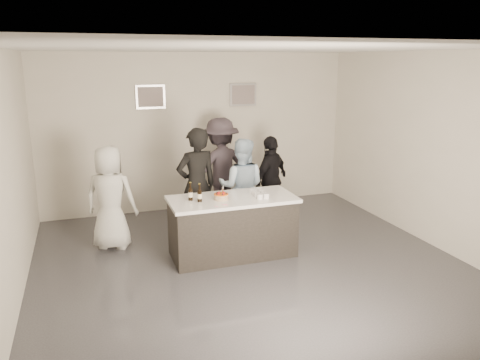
{
  "coord_description": "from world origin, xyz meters",
  "views": [
    {
      "loc": [
        -2.13,
        -5.79,
        2.86
      ],
      "look_at": [
        0.0,
        0.5,
        1.15
      ],
      "focal_mm": 35.0,
      "sensor_mm": 36.0,
      "label": 1
    }
  ],
  "objects_px": {
    "beer_bottle_a": "(190,192)",
    "person_guest_left": "(110,198)",
    "person_main_blue": "(242,187)",
    "person_guest_right": "(271,179)",
    "beer_bottle_b": "(200,193)",
    "person_main_black": "(197,186)",
    "person_guest_back": "(221,168)",
    "bar_counter": "(233,227)",
    "cake": "(221,197)"
  },
  "relations": [
    {
      "from": "beer_bottle_b",
      "to": "person_main_black",
      "type": "xyz_separation_m",
      "value": [
        0.14,
        0.76,
        -0.1
      ]
    },
    {
      "from": "cake",
      "to": "person_guest_right",
      "type": "relative_size",
      "value": 0.13
    },
    {
      "from": "cake",
      "to": "person_main_black",
      "type": "height_order",
      "value": "person_main_black"
    },
    {
      "from": "person_guest_left",
      "to": "person_guest_right",
      "type": "distance_m",
      "value": 2.82
    },
    {
      "from": "cake",
      "to": "person_guest_left",
      "type": "relative_size",
      "value": 0.13
    },
    {
      "from": "bar_counter",
      "to": "person_main_blue",
      "type": "relative_size",
      "value": 1.15
    },
    {
      "from": "beer_bottle_b",
      "to": "person_main_black",
      "type": "distance_m",
      "value": 0.78
    },
    {
      "from": "beer_bottle_a",
      "to": "person_guest_left",
      "type": "distance_m",
      "value": 1.37
    },
    {
      "from": "beer_bottle_b",
      "to": "person_guest_back",
      "type": "bearing_deg",
      "value": 65.09
    },
    {
      "from": "cake",
      "to": "person_guest_back",
      "type": "bearing_deg",
      "value": 73.76
    },
    {
      "from": "beer_bottle_b",
      "to": "person_guest_back",
      "type": "xyz_separation_m",
      "value": [
        0.85,
        1.84,
        -0.1
      ]
    },
    {
      "from": "beer_bottle_a",
      "to": "person_guest_left",
      "type": "xyz_separation_m",
      "value": [
        -1.07,
        0.82,
        -0.22
      ]
    },
    {
      "from": "person_main_blue",
      "to": "person_guest_left",
      "type": "relative_size",
      "value": 1.0
    },
    {
      "from": "person_guest_left",
      "to": "person_guest_back",
      "type": "distance_m",
      "value": 2.23
    },
    {
      "from": "bar_counter",
      "to": "person_guest_right",
      "type": "xyz_separation_m",
      "value": [
        1.12,
        1.23,
        0.34
      ]
    },
    {
      "from": "beer_bottle_b",
      "to": "cake",
      "type": "bearing_deg",
      "value": 1.44
    },
    {
      "from": "cake",
      "to": "person_main_blue",
      "type": "relative_size",
      "value": 0.13
    },
    {
      "from": "person_main_blue",
      "to": "person_guest_left",
      "type": "height_order",
      "value": "person_main_blue"
    },
    {
      "from": "person_main_black",
      "to": "person_guest_left",
      "type": "height_order",
      "value": "person_main_black"
    },
    {
      "from": "beer_bottle_a",
      "to": "beer_bottle_b",
      "type": "distance_m",
      "value": 0.16
    },
    {
      "from": "bar_counter",
      "to": "beer_bottle_a",
      "type": "bearing_deg",
      "value": 173.75
    },
    {
      "from": "cake",
      "to": "beer_bottle_a",
      "type": "distance_m",
      "value": 0.45
    },
    {
      "from": "person_main_black",
      "to": "person_guest_right",
      "type": "relative_size",
      "value": 1.18
    },
    {
      "from": "bar_counter",
      "to": "beer_bottle_b",
      "type": "bearing_deg",
      "value": -174.77
    },
    {
      "from": "person_main_black",
      "to": "person_guest_left",
      "type": "relative_size",
      "value": 1.15
    },
    {
      "from": "bar_counter",
      "to": "person_guest_left",
      "type": "distance_m",
      "value": 1.93
    },
    {
      "from": "beer_bottle_a",
      "to": "beer_bottle_b",
      "type": "bearing_deg",
      "value": -46.39
    },
    {
      "from": "person_main_blue",
      "to": "person_guest_right",
      "type": "bearing_deg",
      "value": -126.78
    },
    {
      "from": "person_guest_left",
      "to": "beer_bottle_b",
      "type": "bearing_deg",
      "value": 165.82
    },
    {
      "from": "beer_bottle_b",
      "to": "beer_bottle_a",
      "type": "bearing_deg",
      "value": 133.61
    },
    {
      "from": "beer_bottle_a",
      "to": "person_guest_left",
      "type": "height_order",
      "value": "person_guest_left"
    },
    {
      "from": "person_main_black",
      "to": "cake",
      "type": "bearing_deg",
      "value": 91.67
    },
    {
      "from": "person_guest_right",
      "to": "cake",
      "type": "bearing_deg",
      "value": 8.01
    },
    {
      "from": "beer_bottle_a",
      "to": "person_guest_right",
      "type": "bearing_deg",
      "value": 33.86
    },
    {
      "from": "beer_bottle_a",
      "to": "person_main_black",
      "type": "height_order",
      "value": "person_main_black"
    },
    {
      "from": "person_main_black",
      "to": "person_guest_right",
      "type": "height_order",
      "value": "person_main_black"
    },
    {
      "from": "person_main_blue",
      "to": "person_guest_left",
      "type": "distance_m",
      "value": 2.12
    },
    {
      "from": "person_guest_back",
      "to": "beer_bottle_b",
      "type": "bearing_deg",
      "value": 52.97
    },
    {
      "from": "person_guest_left",
      "to": "person_guest_back",
      "type": "bearing_deg",
      "value": -131.87
    },
    {
      "from": "bar_counter",
      "to": "person_main_black",
      "type": "height_order",
      "value": "person_main_black"
    },
    {
      "from": "beer_bottle_a",
      "to": "person_guest_left",
      "type": "relative_size",
      "value": 0.16
    },
    {
      "from": "cake",
      "to": "person_main_black",
      "type": "bearing_deg",
      "value": 103.44
    },
    {
      "from": "beer_bottle_b",
      "to": "person_main_black",
      "type": "bearing_deg",
      "value": 79.56
    },
    {
      "from": "person_guest_right",
      "to": "person_guest_back",
      "type": "bearing_deg",
      "value": -72.19
    },
    {
      "from": "person_main_blue",
      "to": "person_guest_back",
      "type": "xyz_separation_m",
      "value": [
        -0.09,
        0.94,
        0.12
      ]
    },
    {
      "from": "person_main_black",
      "to": "person_guest_back",
      "type": "distance_m",
      "value": 1.29
    },
    {
      "from": "person_guest_left",
      "to": "person_guest_right",
      "type": "bearing_deg",
      "value": -148.88
    },
    {
      "from": "cake",
      "to": "person_guest_right",
      "type": "xyz_separation_m",
      "value": [
        1.3,
        1.27,
        -0.15
      ]
    },
    {
      "from": "beer_bottle_b",
      "to": "person_guest_back",
      "type": "relative_size",
      "value": 0.14
    },
    {
      "from": "beer_bottle_a",
      "to": "person_guest_left",
      "type": "bearing_deg",
      "value": 142.62
    }
  ]
}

